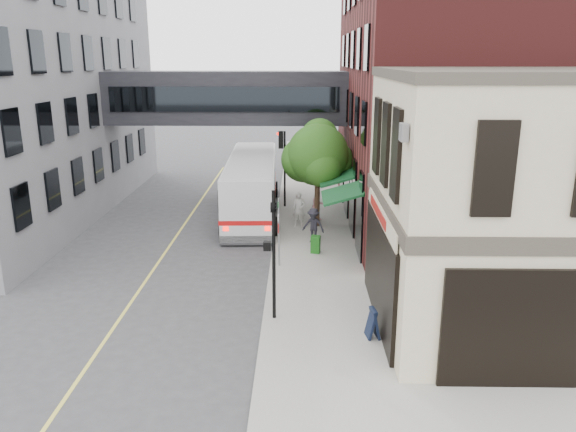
{
  "coord_description": "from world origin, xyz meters",
  "views": [
    {
      "loc": [
        1.2,
        -15.62,
        8.79
      ],
      "look_at": [
        0.84,
        3.54,
        3.35
      ],
      "focal_mm": 35.0,
      "sensor_mm": 36.0,
      "label": 1
    }
  ],
  "objects_px": {
    "pedestrian_a": "(299,209)",
    "newspaper_box": "(316,244)",
    "bus": "(252,183)",
    "pedestrian_c": "(313,225)",
    "sandwich_board": "(373,323)",
    "pedestrian_b": "(318,205)"
  },
  "relations": [
    {
      "from": "pedestrian_a",
      "to": "newspaper_box",
      "type": "bearing_deg",
      "value": -71.38
    },
    {
      "from": "bus",
      "to": "pedestrian_a",
      "type": "bearing_deg",
      "value": -47.67
    },
    {
      "from": "bus",
      "to": "pedestrian_a",
      "type": "height_order",
      "value": "bus"
    },
    {
      "from": "pedestrian_c",
      "to": "newspaper_box",
      "type": "distance_m",
      "value": 1.58
    },
    {
      "from": "pedestrian_a",
      "to": "pedestrian_c",
      "type": "relative_size",
      "value": 1.09
    },
    {
      "from": "pedestrian_a",
      "to": "pedestrian_c",
      "type": "height_order",
      "value": "pedestrian_a"
    },
    {
      "from": "pedestrian_a",
      "to": "sandwich_board",
      "type": "relative_size",
      "value": 1.89
    },
    {
      "from": "pedestrian_b",
      "to": "newspaper_box",
      "type": "height_order",
      "value": "pedestrian_b"
    },
    {
      "from": "newspaper_box",
      "to": "sandwich_board",
      "type": "distance_m",
      "value": 8.18
    },
    {
      "from": "newspaper_box",
      "to": "sandwich_board",
      "type": "bearing_deg",
      "value": -66.2
    },
    {
      "from": "bus",
      "to": "pedestrian_b",
      "type": "height_order",
      "value": "bus"
    },
    {
      "from": "pedestrian_a",
      "to": "sandwich_board",
      "type": "distance_m",
      "value": 12.43
    },
    {
      "from": "bus",
      "to": "pedestrian_a",
      "type": "xyz_separation_m",
      "value": [
        2.7,
        -2.96,
        -0.74
      ]
    },
    {
      "from": "sandwich_board",
      "to": "pedestrian_b",
      "type": "bearing_deg",
      "value": 86.6
    },
    {
      "from": "pedestrian_a",
      "to": "pedestrian_b",
      "type": "distance_m",
      "value": 1.56
    },
    {
      "from": "pedestrian_a",
      "to": "bus",
      "type": "bearing_deg",
      "value": 140.53
    },
    {
      "from": "pedestrian_c",
      "to": "sandwich_board",
      "type": "distance_m",
      "value": 9.69
    },
    {
      "from": "pedestrian_a",
      "to": "sandwich_board",
      "type": "height_order",
      "value": "pedestrian_a"
    },
    {
      "from": "pedestrian_c",
      "to": "newspaper_box",
      "type": "bearing_deg",
      "value": -65.13
    },
    {
      "from": "pedestrian_a",
      "to": "pedestrian_c",
      "type": "xyz_separation_m",
      "value": [
        0.7,
        -2.65,
        -0.07
      ]
    },
    {
      "from": "bus",
      "to": "pedestrian_c",
      "type": "relative_size",
      "value": 7.15
    },
    {
      "from": "pedestrian_b",
      "to": "pedestrian_a",
      "type": "bearing_deg",
      "value": -165.28
    }
  ]
}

